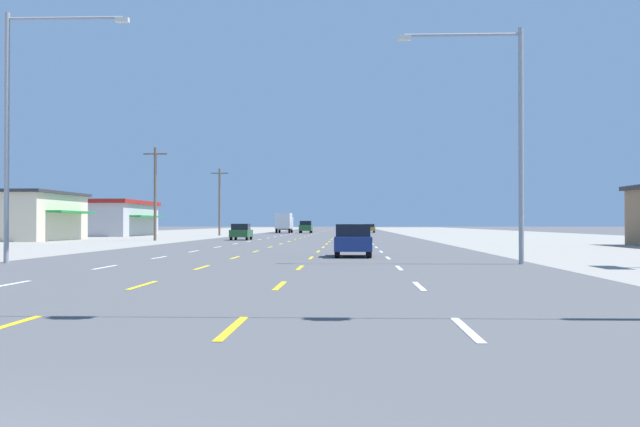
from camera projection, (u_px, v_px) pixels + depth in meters
ground_plane at (313, 240)px, 70.10m from camera, size 572.00×572.00×0.00m
lot_apron_left at (57, 240)px, 71.10m from camera, size 28.00×440.00×0.01m
lot_apron_right at (576, 240)px, 69.09m from camera, size 28.00×440.00×0.01m
lane_markings at (326, 234)px, 108.56m from camera, size 10.64×227.60×0.01m
hatchback_inner_right_nearest at (353, 240)px, 34.76m from camera, size 1.72×3.90×1.54m
hatchback_far_left_near at (241, 232)px, 69.64m from camera, size 1.72×3.90×1.54m
sedan_inner_right_mid at (348, 229)px, 110.86m from camera, size 1.80×4.50×1.46m
suv_inner_left_midfar at (306, 227)px, 119.21m from camera, size 1.98×4.90×1.98m
box_truck_far_left_far at (284, 222)px, 119.73m from camera, size 2.40×7.20×3.23m
sedan_far_right_farther at (369, 228)px, 123.28m from camera, size 1.80×4.50×1.46m
storefront_left_row_2 at (110, 218)px, 93.44m from camera, size 10.13×16.20×4.45m
streetlight_left_row_0 at (20, 116)px, 29.34m from camera, size 5.00×0.26×10.00m
streetlight_right_row_0 at (506, 124)px, 28.55m from camera, size 4.86×0.26×9.18m
utility_pole_left_row_1 at (155, 192)px, 67.48m from camera, size 2.20×0.26×8.54m
utility_pole_left_row_2 at (219, 201)px, 94.45m from camera, size 2.20×0.26×8.61m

